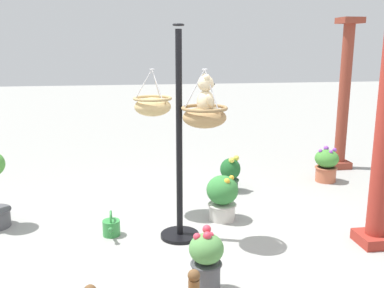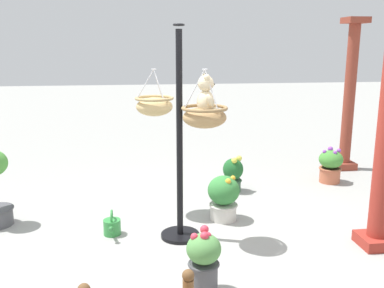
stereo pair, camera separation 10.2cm
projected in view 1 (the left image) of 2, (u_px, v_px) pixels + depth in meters
ground_plane at (184, 244)px, 4.76m from camera, size 40.00×40.00×0.00m
display_pole_central at (179, 176)px, 4.77m from camera, size 0.44×0.44×2.36m
hanging_basket_with_teddy at (204, 116)px, 4.51m from camera, size 0.49×0.49×0.62m
teddy_bear at (207, 98)px, 4.47m from camera, size 0.30×0.27×0.43m
hanging_basket_left_high at (153, 105)px, 5.33m from camera, size 0.48×0.48×0.58m
greenhouse_pillar_right at (344, 98)px, 7.47m from camera, size 0.37×0.37×2.60m
potted_plant_flowering_red at (230, 173)px, 6.43m from camera, size 0.30×0.30×0.55m
potted_plant_tall_leafy at (222, 196)px, 5.37m from camera, size 0.40×0.40×0.58m
potted_plant_small_succulent at (206, 260)px, 3.77m from camera, size 0.31×0.31×0.60m
potted_plant_conical_shrub at (326, 164)px, 6.89m from camera, size 0.38×0.38×0.57m
watering_can at (111, 227)px, 4.95m from camera, size 0.35×0.20×0.30m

